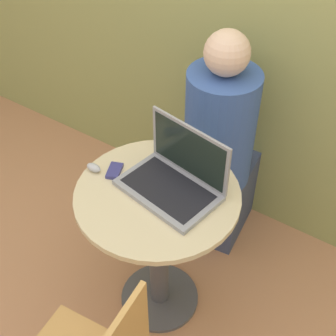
# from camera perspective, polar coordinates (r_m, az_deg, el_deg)

# --- Properties ---
(ground_plane) EXTENTS (12.00, 12.00, 0.00)m
(ground_plane) POSITION_cam_1_polar(r_m,az_deg,el_deg) (2.40, -1.02, -15.54)
(ground_plane) COLOR tan
(round_table) EXTENTS (0.65, 0.65, 0.74)m
(round_table) POSITION_cam_1_polar(r_m,az_deg,el_deg) (1.98, -1.20, -7.56)
(round_table) COLOR #4C4C51
(round_table) RESTS_ON ground_plane
(laptop) EXTENTS (0.42, 0.31, 0.25)m
(laptop) POSITION_cam_1_polar(r_m,az_deg,el_deg) (1.80, 0.87, -1.10)
(laptop) COLOR gray
(laptop) RESTS_ON round_table
(cell_phone) EXTENTS (0.08, 0.10, 0.02)m
(cell_phone) POSITION_cam_1_polar(r_m,az_deg,el_deg) (1.90, -6.59, -0.39)
(cell_phone) COLOR navy
(cell_phone) RESTS_ON round_table
(computer_mouse) EXTENTS (0.07, 0.04, 0.03)m
(computer_mouse) POSITION_cam_1_polar(r_m,az_deg,el_deg) (1.92, -9.05, 0.04)
(computer_mouse) COLOR #B2B2B7
(computer_mouse) RESTS_ON round_table
(person_seated) EXTENTS (0.36, 0.52, 1.20)m
(person_seated) POSITION_cam_1_polar(r_m,az_deg,el_deg) (2.34, 6.45, 1.31)
(person_seated) COLOR #3D4766
(person_seated) RESTS_ON ground_plane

